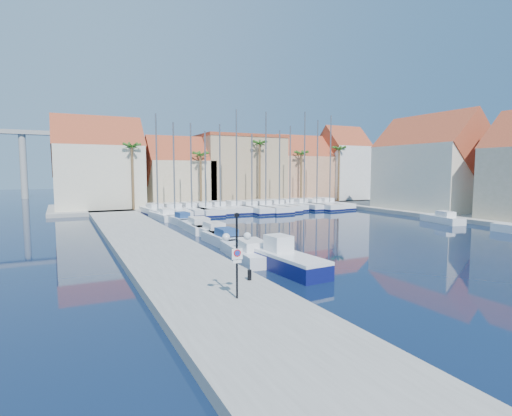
{
  "coord_description": "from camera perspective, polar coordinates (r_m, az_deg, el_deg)",
  "views": [
    {
      "loc": [
        -15.27,
        -16.09,
        6.02
      ],
      "look_at": [
        -1.19,
        12.49,
        3.0
      ],
      "focal_mm": 28.0,
      "sensor_mm": 36.0,
      "label": 1
    }
  ],
  "objects": [
    {
      "name": "ground",
      "position": [
        22.99,
        16.92,
        -10.0
      ],
      "size": [
        260.0,
        260.0,
        0.0
      ],
      "primitive_type": "plane",
      "color": "black",
      "rests_on": "ground"
    },
    {
      "name": "quay_west",
      "position": [
        30.8,
        -14.07,
        -5.55
      ],
      "size": [
        6.0,
        77.0,
        0.5
      ],
      "primitive_type": "cube",
      "color": "gray",
      "rests_on": "ground"
    },
    {
      "name": "shore_north",
      "position": [
        69.14,
        -4.69,
        0.6
      ],
      "size": [
        54.0,
        16.0,
        0.5
      ],
      "primitive_type": "cube",
      "color": "gray",
      "rests_on": "ground"
    },
    {
      "name": "shore_east",
      "position": [
        56.88,
        30.27,
        -1.15
      ],
      "size": [
        12.0,
        60.0,
        0.5
      ],
      "primitive_type": "cube",
      "color": "gray",
      "rests_on": "ground"
    },
    {
      "name": "lamp_post",
      "position": [
        17.1,
        -2.75,
        -4.95
      ],
      "size": [
        1.25,
        0.47,
        3.72
      ],
      "rotation": [
        0.0,
        0.0,
        -0.15
      ],
      "color": "black",
      "rests_on": "quay_west"
    },
    {
      "name": "bollard",
      "position": [
        20.36,
        -0.93,
        -9.54
      ],
      "size": [
        0.21,
        0.21,
        0.53
      ],
      "primitive_type": "cylinder",
      "color": "black",
      "rests_on": "quay_west"
    },
    {
      "name": "fishing_boat",
      "position": [
        24.09,
        4.53,
        -7.42
      ],
      "size": [
        2.33,
        5.93,
        2.03
      ],
      "rotation": [
        0.0,
        0.0,
        0.07
      ],
      "color": "#0D1251",
      "rests_on": "ground"
    },
    {
      "name": "motorboat_west_0",
      "position": [
        27.27,
        -1.05,
        -6.25
      ],
      "size": [
        2.79,
        6.89,
        1.4
      ],
      "rotation": [
        0.0,
        0.0,
        -0.1
      ],
      "color": "white",
      "rests_on": "ground"
    },
    {
      "name": "motorboat_west_1",
      "position": [
        32.5,
        -4.59,
        -4.37
      ],
      "size": [
        1.96,
        5.74,
        1.4
      ],
      "rotation": [
        0.0,
        0.0,
        0.02
      ],
      "color": "white",
      "rests_on": "ground"
    },
    {
      "name": "motorboat_west_2",
      "position": [
        36.41,
        -6.3,
        -3.33
      ],
      "size": [
        2.03,
        6.25,
        1.4
      ],
      "rotation": [
        0.0,
        0.0,
        0.01
      ],
      "color": "white",
      "rests_on": "ground"
    },
    {
      "name": "motorboat_west_3",
      "position": [
        40.34,
        -8.35,
        -2.5
      ],
      "size": [
        2.56,
        7.12,
        1.4
      ],
      "rotation": [
        0.0,
        0.0,
        -0.04
      ],
      "color": "white",
      "rests_on": "ground"
    },
    {
      "name": "motorboat_west_4",
      "position": [
        45.46,
        -10.67,
        -1.65
      ],
      "size": [
        2.04,
        5.38,
        1.4
      ],
      "rotation": [
        0.0,
        0.0,
        0.07
      ],
      "color": "white",
      "rests_on": "ground"
    },
    {
      "name": "motorboat_west_5",
      "position": [
        50.36,
        -12.96,
        -1.01
      ],
      "size": [
        2.65,
        6.64,
        1.4
      ],
      "rotation": [
        0.0,
        0.0,
        0.09
      ],
      "color": "white",
      "rests_on": "ground"
    },
    {
      "name": "motorboat_west_6",
      "position": [
        55.82,
        -14.17,
        -0.42
      ],
      "size": [
        1.9,
        5.33,
        1.4
      ],
      "rotation": [
        0.0,
        0.0,
        -0.04
      ],
      "color": "white",
      "rests_on": "ground"
    },
    {
      "name": "motorboat_east_1",
      "position": [
        50.49,
        25.08,
        -1.37
      ],
      "size": [
        2.89,
        5.79,
        1.4
      ],
      "rotation": [
        0.0,
        0.0,
        -0.21
      ],
      "color": "white",
      "rests_on": "ground"
    },
    {
      "name": "sailboat_0",
      "position": [
        54.4,
        -14.0,
        -0.45
      ],
      "size": [
        3.17,
        9.24,
        13.28
      ],
      "rotation": [
        0.0,
        0.0,
        0.09
      ],
      "color": "white",
      "rests_on": "ground"
    },
    {
      "name": "sailboat_1",
      "position": [
        54.16,
        -11.64,
        -0.48
      ],
      "size": [
        3.8,
        11.16,
        12.21
      ],
      "rotation": [
        0.0,
        0.0,
        -0.08
      ],
      "color": "white",
      "rests_on": "ground"
    },
    {
      "name": "sailboat_2",
      "position": [
        55.51,
        -9.35,
        -0.27
      ],
      "size": [
        2.99,
        9.19,
        12.32
      ],
      "rotation": [
        0.0,
        0.0,
        0.07
      ],
      "color": "white",
      "rests_on": "ground"
    },
    {
      "name": "sailboat_3",
      "position": [
        55.51,
        -7.36,
        -0.27
      ],
      "size": [
        3.05,
        10.13,
        11.27
      ],
      "rotation": [
        0.0,
        0.0,
        -0.04
      ],
      "color": "white",
      "rests_on": "ground"
    },
    {
      "name": "sailboat_4",
      "position": [
        56.75,
        -5.3,
        -0.1
      ],
      "size": [
        2.55,
        9.22,
        12.36
      ],
      "rotation": [
        0.0,
        0.0,
        -0.01
      ],
      "color": "white",
      "rests_on": "ground"
    },
    {
      "name": "sailboat_5",
      "position": [
        57.8,
        -2.95,
        0.05
      ],
      "size": [
        2.95,
        9.32,
        14.54
      ],
      "rotation": [
        0.0,
        0.0,
        -0.06
      ],
      "color": "white",
      "rests_on": "ground"
    },
    {
      "name": "sailboat_6",
      "position": [
        57.57,
        -0.87,
        -0.03
      ],
      "size": [
        3.21,
        10.76,
        11.12
      ],
      "rotation": [
        0.0,
        0.0,
        0.04
      ],
      "color": "white",
      "rests_on": "ground"
    },
    {
      "name": "sailboat_7",
      "position": [
        58.73,
        1.06,
        0.1
      ],
      "size": [
        3.86,
        11.79,
        14.34
      ],
      "rotation": [
        0.0,
        0.0,
        0.07
      ],
      "color": "white",
      "rests_on": "ground"
    },
    {
      "name": "sailboat_8",
      "position": [
        60.14,
        3.07,
        0.21
      ],
      "size": [
        2.86,
        9.94,
        11.87
      ],
      "rotation": [
        0.0,
        0.0,
        0.03
      ],
      "color": "white",
      "rests_on": "ground"
    },
    {
      "name": "sailboat_9",
      "position": [
        61.35,
        4.62,
        0.35
      ],
      "size": [
        2.26,
        8.1,
        12.64
      ],
      "rotation": [
        0.0,
        0.0,
        0.02
      ],
      "color": "white",
      "rests_on": "ground"
    },
    {
      "name": "sailboat_10",
      "position": [
        62.9,
        6.56,
        0.46
      ],
      "size": [
        3.32,
        9.71,
        14.92
      ],
      "rotation": [
        0.0,
        0.0,
        0.08
      ],
      "color": "white",
      "rests_on": "ground"
    },
    {
      "name": "sailboat_11",
      "position": [
        63.34,
        8.3,
        0.43
      ],
      "size": [
        3.75,
        10.95,
        13.66
      ],
      "rotation": [
        0.0,
        0.0,
        0.09
      ],
      "color": "white",
      "rests_on": "ground"
    },
    {
      "name": "sailboat_12",
      "position": [
        65.21,
        10.14,
        0.56
      ],
      "size": [
        2.89,
        10.62,
        14.57
      ],
      "rotation": [
        0.0,
        0.0,
        0.01
      ],
      "color": "white",
      "rests_on": "ground"
    },
    {
      "name": "building_0",
      "position": [
        63.32,
        -21.55,
        5.49
      ],
      "size": [
        12.3,
        9.0,
        13.5
      ],
      "color": "beige",
      "rests_on": "shore_north"
    },
    {
      "name": "building_1",
      "position": [
        65.42,
        -10.95,
        4.68
      ],
      "size": [
        10.3,
        8.0,
        11.0
      ],
      "color": "#C5B38B",
      "rests_on": "shore_north"
    },
    {
      "name": "building_2",
      "position": [
        70.05,
        -2.44,
        5.6
      ],
      "size": [
        14.2,
        10.2,
        11.5
      ],
      "color": "tan",
      "rests_on": "shore_north"
    },
    {
      "name": "building_3",
      "position": [
        74.85,
        6.35,
        5.25
      ],
      "size": [
        10.3,
        8.0,
        12.0
      ],
      "color": "tan",
      "rests_on": "shore_north"
    },
    {
      "name": "building_4",
      "position": [
        79.27,
        12.27,
        5.97
      ],
      "size": [
        8.3,
        8.0,
        14.0
      ],
      "color": "silver",
      "rests_on": "shore_north"
    },
    {
      "name": "building_6",
      "position": [
        61.99,
        23.58,
        5.42
      ],
      "size": [
        9.0,
        14.3,
        13.5
      ],
      "color": "beige",
      "rests_on": "shore_east"
    },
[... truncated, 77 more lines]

